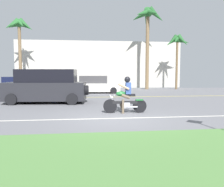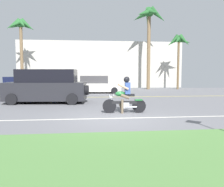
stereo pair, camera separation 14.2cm
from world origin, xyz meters
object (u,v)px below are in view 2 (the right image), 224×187
object	(u,v)px
parked_car_1	(96,85)
motorcyclist	(125,98)
suv_nearby	(47,87)
palm_tree_1	(149,20)
palm_tree_0	(21,30)
parked_car_0	(24,86)
palm_tree_2	(179,43)

from	to	relation	value
parked_car_1	motorcyclist	bearing A→B (deg)	-85.61
motorcyclist	suv_nearby	world-z (taller)	suv_nearby
parked_car_1	palm_tree_1	xyz separation A→B (m)	(5.88, 4.38, 6.77)
suv_nearby	palm_tree_0	bearing A→B (deg)	111.82
motorcyclist	palm_tree_1	size ratio (longest dim) A/B	0.21
palm_tree_0	palm_tree_1	xyz separation A→B (m)	(13.28, 0.55, 1.39)
motorcyclist	parked_car_0	world-z (taller)	motorcyclist
parked_car_0	palm_tree_2	size ratio (longest dim) A/B	0.77
motorcyclist	parked_car_1	bearing A→B (deg)	94.39
suv_nearby	parked_car_0	size ratio (longest dim) A/B	1.07
motorcyclist	suv_nearby	distance (m)	5.66
suv_nearby	palm_tree_1	xyz separation A→B (m)	(9.08, 11.04, 6.53)
parked_car_0	palm_tree_2	distance (m)	16.42
suv_nearby	palm_tree_0	world-z (taller)	palm_tree_0
palm_tree_1	parked_car_0	bearing A→B (deg)	-159.61
parked_car_1	palm_tree_1	distance (m)	9.98
palm_tree_1	palm_tree_2	bearing A→B (deg)	-7.87
palm_tree_0	palm_tree_2	bearing A→B (deg)	0.35
parked_car_1	palm_tree_2	world-z (taller)	palm_tree_2
parked_car_0	palm_tree_0	world-z (taller)	palm_tree_0
suv_nearby	parked_car_0	distance (m)	7.22
motorcyclist	palm_tree_1	xyz separation A→B (m)	(5.06, 15.03, 6.81)
suv_nearby	palm_tree_2	bearing A→B (deg)	40.75
suv_nearby	palm_tree_2	distance (m)	16.73
suv_nearby	palm_tree_1	world-z (taller)	palm_tree_1
palm_tree_0	palm_tree_2	size ratio (longest dim) A/B	1.22
parked_car_0	palm_tree_1	world-z (taller)	palm_tree_1
motorcyclist	parked_car_1	xyz separation A→B (m)	(-0.82, 10.66, 0.04)
suv_nearby	parked_car_0	world-z (taller)	suv_nearby
palm_tree_2	suv_nearby	bearing A→B (deg)	-139.25
palm_tree_2	palm_tree_1	bearing A→B (deg)	172.13
palm_tree_0	palm_tree_1	bearing A→B (deg)	2.36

